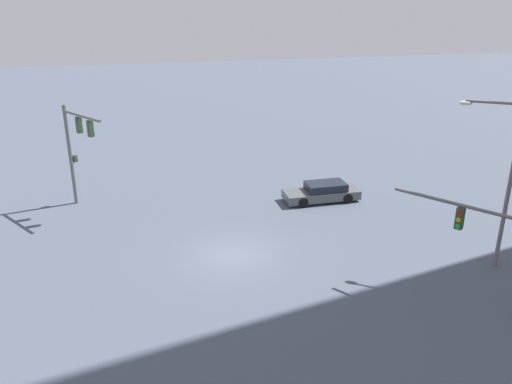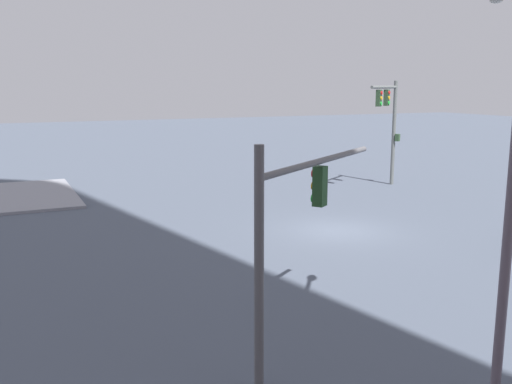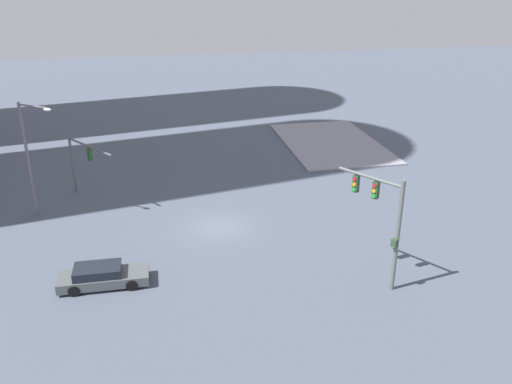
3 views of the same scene
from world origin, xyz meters
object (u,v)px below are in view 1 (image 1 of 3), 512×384
at_px(traffic_signal_near_corner, 491,236).
at_px(streetlamp_curved_arm, 504,173).
at_px(traffic_signal_opposite_side, 76,142).
at_px(sedan_car_approaching, 322,192).

distance_m(traffic_signal_near_corner, streetlamp_curved_arm, 4.46).
distance_m(traffic_signal_opposite_side, streetlamp_curved_arm, 23.76).
xyz_separation_m(traffic_signal_opposite_side, sedan_car_approaching, (2.70, 15.08, -3.70)).
bearing_deg(sedan_car_approaching, traffic_signal_opposite_side, -9.94).
distance_m(traffic_signal_near_corner, traffic_signal_opposite_side, 23.48).
bearing_deg(traffic_signal_opposite_side, streetlamp_curved_arm, 24.62).
distance_m(traffic_signal_opposite_side, sedan_car_approaching, 15.75).
bearing_deg(sedan_car_approaching, streetlamp_curved_arm, 116.28).
relative_size(traffic_signal_opposite_side, sedan_car_approaching, 1.31).
bearing_deg(sedan_car_approaching, traffic_signal_near_corner, 99.35).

